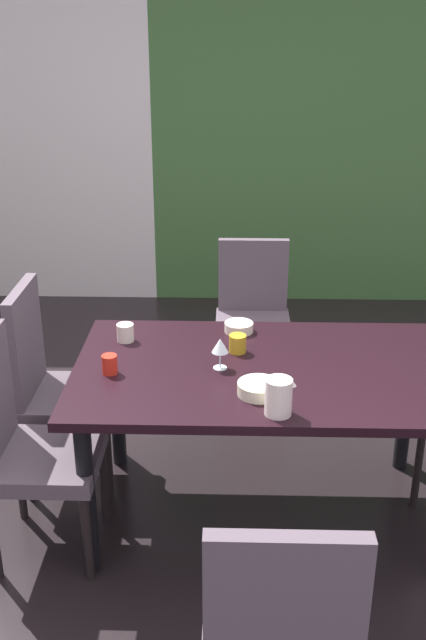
{
  "coord_description": "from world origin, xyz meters",
  "views": [
    {
      "loc": [
        0.24,
        -2.69,
        2.12
      ],
      "look_at": [
        0.16,
        0.31,
        0.85
      ],
      "focal_mm": 40.0,
      "sensor_mm": 36.0,
      "label": 1
    }
  ],
  "objects_px": {
    "chair_head_far": "(253,311)",
    "cup_rear": "(110,364)",
    "wine_glass_west": "(220,346)",
    "serving_bowl_near_window": "(259,388)",
    "dining_table": "(266,385)",
    "chair_left_far": "(53,379)",
    "chair_head_near": "(280,634)",
    "cup_center": "(238,344)",
    "serving_bowl_north": "(239,327)",
    "chair_left_near": "(24,440)",
    "pitcher_left": "(279,397)",
    "cup_right": "(125,333)"
  },
  "relations": [
    {
      "from": "chair_head_far",
      "to": "cup_rear",
      "type": "bearing_deg",
      "value": 64.06
    },
    {
      "from": "wine_glass_west",
      "to": "serving_bowl_near_window",
      "type": "bearing_deg",
      "value": -54.8
    },
    {
      "from": "dining_table",
      "to": "chair_left_far",
      "type": "xyz_separation_m",
      "value": [
        -0.99,
        0.26,
        -0.12
      ]
    },
    {
      "from": "dining_table",
      "to": "cup_rear",
      "type": "xyz_separation_m",
      "value": [
        -0.66,
        -0.08,
        0.13
      ]
    },
    {
      "from": "chair_head_near",
      "to": "cup_center",
      "type": "bearing_deg",
      "value": 94.87
    },
    {
      "from": "cup_center",
      "to": "serving_bowl_north",
      "type": "bearing_deg",
      "value": 88.26
    },
    {
      "from": "chair_head_far",
      "to": "wine_glass_west",
      "type": "xyz_separation_m",
      "value": [
        -0.17,
        -1.24,
        0.34
      ]
    },
    {
      "from": "chair_left_near",
      "to": "pitcher_left",
      "type": "height_order",
      "value": "chair_left_near"
    },
    {
      "from": "serving_bowl_north",
      "to": "cup_right",
      "type": "distance_m",
      "value": 0.53
    },
    {
      "from": "chair_left_far",
      "to": "cup_right",
      "type": "relative_size",
      "value": 12.24
    },
    {
      "from": "chair_left_far",
      "to": "wine_glass_west",
      "type": "xyz_separation_m",
      "value": [
        0.8,
        -0.28,
        0.31
      ]
    },
    {
      "from": "pitcher_left",
      "to": "dining_table",
      "type": "bearing_deg",
      "value": 93.99
    },
    {
      "from": "chair_head_near",
      "to": "chair_left_near",
      "type": "bearing_deg",
      "value": 135.6
    },
    {
      "from": "serving_bowl_near_window",
      "to": "serving_bowl_north",
      "type": "xyz_separation_m",
      "value": [
        -0.07,
        0.61,
        -0.0
      ]
    },
    {
      "from": "dining_table",
      "to": "serving_bowl_north",
      "type": "distance_m",
      "value": 0.4
    },
    {
      "from": "chair_left_far",
      "to": "serving_bowl_near_window",
      "type": "bearing_deg",
      "value": 62.22
    },
    {
      "from": "serving_bowl_near_window",
      "to": "chair_left_far",
      "type": "bearing_deg",
      "value": 152.22
    },
    {
      "from": "cup_center",
      "to": "cup_right",
      "type": "bearing_deg",
      "value": 168.51
    },
    {
      "from": "chair_head_near",
      "to": "wine_glass_west",
      "type": "height_order",
      "value": "chair_head_near"
    },
    {
      "from": "chair_head_far",
      "to": "cup_right",
      "type": "relative_size",
      "value": 11.24
    },
    {
      "from": "dining_table",
      "to": "chair_left_far",
      "type": "distance_m",
      "value": 1.03
    },
    {
      "from": "chair_head_far",
      "to": "cup_right",
      "type": "xyz_separation_m",
      "value": [
        -0.61,
        -0.97,
        0.28
      ]
    },
    {
      "from": "chair_head_near",
      "to": "cup_rear",
      "type": "relative_size",
      "value": 11.93
    },
    {
      "from": "serving_bowl_near_window",
      "to": "pitcher_left",
      "type": "height_order",
      "value": "pitcher_left"
    },
    {
      "from": "chair_head_far",
      "to": "chair_left_near",
      "type": "relative_size",
      "value": 0.94
    },
    {
      "from": "pitcher_left",
      "to": "serving_bowl_near_window",
      "type": "bearing_deg",
      "value": 114.45
    },
    {
      "from": "chair_head_far",
      "to": "cup_rear",
      "type": "height_order",
      "value": "chair_head_far"
    },
    {
      "from": "dining_table",
      "to": "serving_bowl_near_window",
      "type": "height_order",
      "value": "serving_bowl_near_window"
    },
    {
      "from": "dining_table",
      "to": "chair_left_near",
      "type": "xyz_separation_m",
      "value": [
        -0.99,
        -0.26,
        -0.13
      ]
    },
    {
      "from": "cup_rear",
      "to": "cup_right",
      "type": "xyz_separation_m",
      "value": [
        0.02,
        0.33,
        0.0
      ]
    },
    {
      "from": "chair_head_far",
      "to": "cup_right",
      "type": "bearing_deg",
      "value": 57.8
    },
    {
      "from": "chair_head_near",
      "to": "cup_center",
      "type": "relative_size",
      "value": 12.02
    },
    {
      "from": "chair_left_far",
      "to": "serving_bowl_near_window",
      "type": "xyz_separation_m",
      "value": [
        0.95,
        -0.5,
        0.24
      ]
    },
    {
      "from": "pitcher_left",
      "to": "chair_head_near",
      "type": "bearing_deg",
      "value": -92.33
    },
    {
      "from": "chair_head_near",
      "to": "chair_left_far",
      "type": "xyz_separation_m",
      "value": [
        -0.99,
        1.48,
        0.01
      ]
    },
    {
      "from": "serving_bowl_north",
      "to": "cup_right",
      "type": "bearing_deg",
      "value": -167.12
    },
    {
      "from": "chair_left_far",
      "to": "serving_bowl_north",
      "type": "height_order",
      "value": "chair_left_far"
    },
    {
      "from": "wine_glass_west",
      "to": "serving_bowl_north",
      "type": "height_order",
      "value": "wine_glass_west"
    },
    {
      "from": "serving_bowl_near_window",
      "to": "cup_rear",
      "type": "height_order",
      "value": "cup_rear"
    },
    {
      "from": "serving_bowl_near_window",
      "to": "chair_left_near",
      "type": "bearing_deg",
      "value": -179.06
    },
    {
      "from": "wine_glass_west",
      "to": "pitcher_left",
      "type": "distance_m",
      "value": 0.44
    },
    {
      "from": "chair_left_near",
      "to": "cup_rear",
      "type": "relative_size",
      "value": 12.09
    },
    {
      "from": "chair_left_near",
      "to": "wine_glass_west",
      "type": "distance_m",
      "value": 0.89
    },
    {
      "from": "dining_table",
      "to": "chair_left_near",
      "type": "distance_m",
      "value": 1.03
    },
    {
      "from": "chair_left_near",
      "to": "chair_head_near",
      "type": "relative_size",
      "value": 1.01
    },
    {
      "from": "serving_bowl_north",
      "to": "pitcher_left",
      "type": "relative_size",
      "value": 0.93
    },
    {
      "from": "wine_glass_west",
      "to": "serving_bowl_north",
      "type": "bearing_deg",
      "value": 78.13
    },
    {
      "from": "chair_head_near",
      "to": "pitcher_left",
      "type": "distance_m",
      "value": 0.88
    },
    {
      "from": "cup_center",
      "to": "pitcher_left",
      "type": "bearing_deg",
      "value": -74.35
    },
    {
      "from": "dining_table",
      "to": "pitcher_left",
      "type": "xyz_separation_m",
      "value": [
        0.03,
        -0.39,
        0.16
      ]
    }
  ]
}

